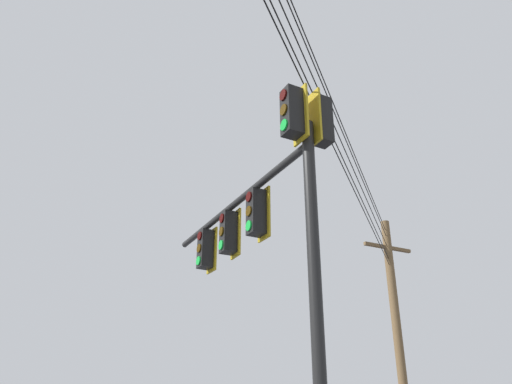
{
  "coord_description": "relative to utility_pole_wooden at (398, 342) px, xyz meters",
  "views": [
    {
      "loc": [
        4.44,
        -5.5,
        2.02
      ],
      "look_at": [
        -2.59,
        0.23,
        6.2
      ],
      "focal_mm": 35.8,
      "sensor_mm": 36.0,
      "label": 1
    }
  ],
  "objects": [
    {
      "name": "signal_mast_assembly",
      "position": [
        4.31,
        -9.57,
        0.69
      ],
      "size": [
        5.98,
        1.71,
        7.38
      ],
      "color": "black",
      "rests_on": "ground"
    },
    {
      "name": "overhead_wire_span",
      "position": [
        6.3,
        -10.85,
        3.49
      ],
      "size": [
        12.62,
        21.71,
        1.54
      ],
      "color": "black"
    },
    {
      "name": "utility_pole_wooden",
      "position": [
        0.0,
        0.0,
        0.0
      ],
      "size": [
        0.59,
        2.1,
        9.1
      ],
      "color": "brown",
      "rests_on": "ground"
    }
  ]
}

